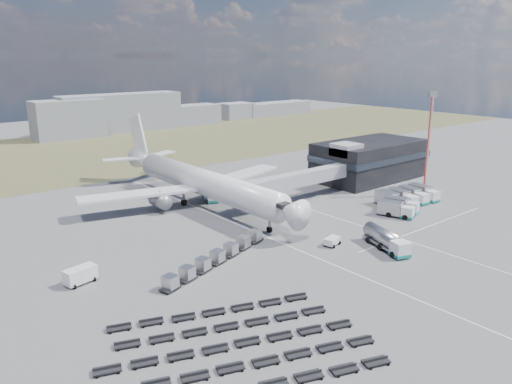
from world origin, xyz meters
TOP-DOWN VIEW (x-y plane):
  - ground at (0.00, 0.00)m, footprint 420.00×420.00m
  - grass_strip at (0.00, 110.00)m, footprint 420.00×90.00m
  - lane_markings at (9.77, 3.00)m, footprint 47.12×110.00m
  - terminal at (47.77, 23.96)m, footprint 30.40×16.40m
  - jet_bridge at (15.90, 20.42)m, footprint 30.30×3.80m
  - airliner at (0.00, 32.38)m, footprint 51.59×64.53m
  - fuel_tanker at (9.74, -9.90)m, footprint 5.91×10.76m
  - pushback_tug at (4.00, -2.96)m, footprint 3.48×2.51m
  - utility_van at (-35.19, 9.83)m, footprint 4.93×3.00m
  - catering_truck at (3.29, 33.40)m, footprint 4.50×6.64m
  - service_trucks_near at (27.59, 0.26)m, footprint 7.96×8.70m
  - service_trucks_far at (36.14, 3.90)m, footprint 14.08×8.83m
  - uld_row at (-15.82, 3.22)m, footprint 24.35×9.63m
  - baggage_dollies at (-28.22, -17.38)m, footprint 33.24×26.37m
  - floodlight_mast at (44.52, 5.09)m, footprint 2.29×1.85m

SIDE VIEW (x-z plane):
  - ground at x=0.00m, z-range 0.00..0.00m
  - grass_strip at x=0.00m, z-range 0.00..0.01m
  - lane_markings at x=9.77m, z-range 0.00..0.01m
  - baggage_dollies at x=-28.22m, z-range 0.00..0.70m
  - pushback_tug at x=4.00m, z-range 0.00..1.43m
  - uld_row at x=-15.82m, z-range 0.19..2.13m
  - utility_van at x=-35.19m, z-range 0.00..2.43m
  - catering_truck at x=3.29m, z-range 0.03..2.86m
  - service_trucks_near at x=27.59m, z-range 0.13..3.01m
  - service_trucks_far at x=36.14m, z-range 0.13..3.09m
  - fuel_tanker at x=9.74m, z-range 0.00..3.38m
  - jet_bridge at x=15.90m, z-range 1.53..8.58m
  - terminal at x=47.77m, z-range -0.25..10.75m
  - airliner at x=0.00m, z-range -3.52..14.10m
  - floodlight_mast at x=44.52m, z-range 0.03..24.02m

